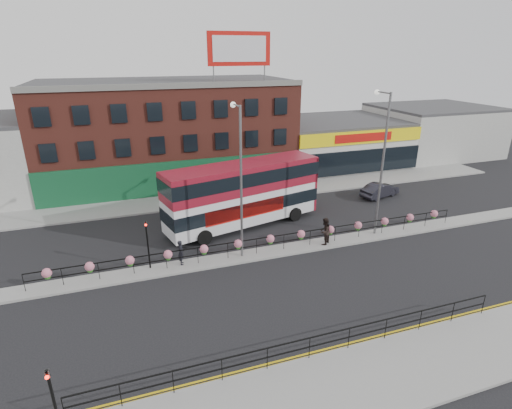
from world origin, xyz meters
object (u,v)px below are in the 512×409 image
object	(u,v)px
car	(380,190)
lamp_column_west	(240,170)
pedestrian_a	(181,252)
pedestrian_b	(325,231)
lamp_column_east	(382,153)
double_decker_bus	(244,188)

from	to	relation	value
car	lamp_column_west	world-z (taller)	lamp_column_west
car	pedestrian_a	distance (m)	21.13
pedestrian_a	pedestrian_b	bearing A→B (deg)	-87.87
car	lamp_column_west	xyz separation A→B (m)	(-15.92, -6.96, 5.35)
pedestrian_b	lamp_column_east	world-z (taller)	lamp_column_east
pedestrian_a	lamp_column_east	bearing A→B (deg)	-84.67
double_decker_bus	pedestrian_b	bearing A→B (deg)	-50.75
double_decker_bus	pedestrian_b	distance (m)	7.10
double_decker_bus	car	xyz separation A→B (m)	(14.21, 2.17, -2.43)
lamp_column_west	lamp_column_east	bearing A→B (deg)	0.64
lamp_column_west	pedestrian_b	bearing A→B (deg)	-4.71
pedestrian_a	lamp_column_west	xyz separation A→B (m)	(4.02, 0.05, 5.06)
pedestrian_a	double_decker_bus	bearing A→B (deg)	-45.12
pedestrian_b	lamp_column_east	size ratio (longest dim) A/B	0.19
double_decker_bus	lamp_column_west	size ratio (longest dim) A/B	1.29
pedestrian_a	pedestrian_b	world-z (taller)	pedestrian_b
lamp_column_west	double_decker_bus	bearing A→B (deg)	70.40
lamp_column_east	double_decker_bus	bearing A→B (deg)	152.00
pedestrian_a	car	bearing A→B (deg)	-65.95
car	lamp_column_west	bearing A→B (deg)	97.29
car	lamp_column_east	xyz separation A→B (m)	(-5.43, -6.84, 5.60)
double_decker_bus	pedestrian_a	size ratio (longest dim) A/B	7.79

